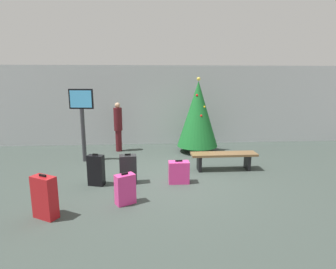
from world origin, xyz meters
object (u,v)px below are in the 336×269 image
Objects in this scene: holiday_tree at (198,114)px; traveller_0 at (118,126)px; suitcase_0 at (128,169)px; suitcase_1 at (125,189)px; flight_info_kiosk at (82,113)px; suitcase_3 at (179,172)px; suitcase_4 at (96,170)px; waiting_bench at (224,157)px; suitcase_2 at (45,197)px.

holiday_tree is 1.50× the size of traveller_0.
suitcase_1 is at bearing -89.28° from suitcase_0.
flight_info_kiosk is at bearing -129.36° from traveller_0.
suitcase_0 is at bearing -80.19° from traveller_0.
traveller_0 reaches higher than suitcase_3.
suitcase_1 is at bearing -53.95° from suitcase_4.
suitcase_0 reaches higher than waiting_bench.
flight_info_kiosk is at bearing 143.25° from suitcase_3.
traveller_0 is at bearing 99.81° from suitcase_0.
suitcase_2 is at bearing -149.83° from suitcase_3.
suitcase_1 is at bearing 18.40° from suitcase_2.
suitcase_4 is at bearing -174.93° from suitcase_0.
traveller_0 is 2.18× the size of suitcase_4.
flight_info_kiosk is 2.65× the size of suitcase_2.
suitcase_1 is 1.29m from suitcase_4.
suitcase_3 is (1.21, -0.06, -0.08)m from suitcase_0.
suitcase_4 is (-0.21, -3.12, -0.53)m from traveller_0.
suitcase_3 is (-0.96, -2.82, -1.04)m from holiday_tree.
suitcase_1 is at bearing -64.20° from flight_info_kiosk.
waiting_bench is at bearing 32.77° from suitcase_3.
traveller_0 reaches higher than suitcase_4.
suitcase_2 is at bearing -161.60° from suitcase_1.
flight_info_kiosk is at bearing 109.60° from suitcase_4.
suitcase_3 is (1.74, -3.11, -0.63)m from traveller_0.
waiting_bench is 1.07× the size of traveller_0.
traveller_0 reaches higher than suitcase_0.
flight_info_kiosk reaches higher than suitcase_4.
traveller_0 is 2.94× the size of suitcase_3.
traveller_0 is (-3.08, 2.25, 0.53)m from waiting_bench.
suitcase_1 is (0.01, -1.10, -0.04)m from suitcase_0.
suitcase_2 is at bearing -129.37° from holiday_tree.
flight_info_kiosk is 2.96× the size of suitcase_0.
traveller_0 is 2.04× the size of suitcase_2.
traveller_0 is 4.73m from suitcase_2.
suitcase_0 is 1.29× the size of suitcase_3.
traveller_0 is 2.57× the size of suitcase_1.
waiting_bench is 2.67m from suitcase_0.
flight_info_kiosk is 3.66m from suitcase_2.
waiting_bench is 1.59m from suitcase_3.
waiting_bench is 4.58m from suitcase_2.
suitcase_1 is at bearing -82.58° from traveller_0.
suitcase_3 is at bearing -147.23° from waiting_bench.
flight_info_kiosk reaches higher than suitcase_2.
suitcase_0 reaches higher than suitcase_1.
waiting_bench is at bearing 31.07° from suitcase_2.
holiday_tree reaches higher than traveller_0.
suitcase_2 reaches higher than waiting_bench.
holiday_tree is at bearing 50.63° from suitcase_2.
suitcase_4 is at bearing -179.86° from suitcase_3.
suitcase_1 is at bearing -143.09° from waiting_bench.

